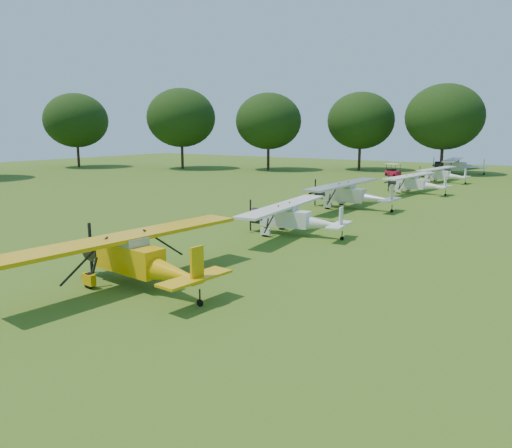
{
  "coord_description": "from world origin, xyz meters",
  "views": [
    {
      "loc": [
        16.0,
        -19.28,
        6.52
      ],
      "look_at": [
        1.19,
        2.91,
        1.4
      ],
      "focal_mm": 35.0,
      "sensor_mm": 36.0,
      "label": 1
    }
  ],
  "objects_px": {
    "aircraft_2": "(137,255)",
    "aircraft_5": "(415,182)",
    "aircraft_4": "(351,193)",
    "aircraft_6": "(441,173)",
    "golf_cart": "(393,172)",
    "aircraft_7": "(458,165)",
    "aircraft_3": "(293,216)"
  },
  "relations": [
    {
      "from": "aircraft_7",
      "to": "aircraft_5",
      "type": "bearing_deg",
      "value": -92.43
    },
    {
      "from": "aircraft_2",
      "to": "golf_cart",
      "type": "xyz_separation_m",
      "value": [
        -7.53,
        54.5,
        -0.79
      ]
    },
    {
      "from": "aircraft_4",
      "to": "aircraft_6",
      "type": "bearing_deg",
      "value": 88.14
    },
    {
      "from": "aircraft_2",
      "to": "aircraft_5",
      "type": "distance_m",
      "value": 37.19
    },
    {
      "from": "aircraft_3",
      "to": "aircraft_6",
      "type": "height_order",
      "value": "aircraft_3"
    },
    {
      "from": "aircraft_3",
      "to": "aircraft_6",
      "type": "distance_m",
      "value": 36.95
    },
    {
      "from": "aircraft_3",
      "to": "aircraft_6",
      "type": "bearing_deg",
      "value": 84.15
    },
    {
      "from": "aircraft_3",
      "to": "aircraft_5",
      "type": "distance_m",
      "value": 24.59
    },
    {
      "from": "aircraft_5",
      "to": "golf_cart",
      "type": "distance_m",
      "value": 19.14
    },
    {
      "from": "golf_cart",
      "to": "aircraft_5",
      "type": "bearing_deg",
      "value": -44.26
    },
    {
      "from": "aircraft_2",
      "to": "aircraft_6",
      "type": "bearing_deg",
      "value": 95.2
    },
    {
      "from": "aircraft_2",
      "to": "aircraft_7",
      "type": "distance_m",
      "value": 63.19
    },
    {
      "from": "aircraft_5",
      "to": "aircraft_7",
      "type": "xyz_separation_m",
      "value": [
        -1.45,
        26.0,
        0.18
      ]
    },
    {
      "from": "aircraft_4",
      "to": "golf_cart",
      "type": "xyz_separation_m",
      "value": [
        -6.58,
        30.15,
        -0.74
      ]
    },
    {
      "from": "aircraft_2",
      "to": "aircraft_4",
      "type": "height_order",
      "value": "aircraft_2"
    },
    {
      "from": "aircraft_6",
      "to": "golf_cart",
      "type": "relative_size",
      "value": 4.21
    },
    {
      "from": "aircraft_6",
      "to": "aircraft_7",
      "type": "bearing_deg",
      "value": 101.48
    },
    {
      "from": "aircraft_3",
      "to": "aircraft_7",
      "type": "height_order",
      "value": "aircraft_7"
    },
    {
      "from": "golf_cart",
      "to": "aircraft_6",
      "type": "bearing_deg",
      "value": -12.15
    },
    {
      "from": "aircraft_2",
      "to": "golf_cart",
      "type": "bearing_deg",
      "value": 103.27
    },
    {
      "from": "aircraft_2",
      "to": "aircraft_5",
      "type": "relative_size",
      "value": 1.17
    },
    {
      "from": "aircraft_4",
      "to": "aircraft_7",
      "type": "relative_size",
      "value": 0.97
    },
    {
      "from": "aircraft_5",
      "to": "aircraft_6",
      "type": "xyz_separation_m",
      "value": [
        -0.43,
        12.36,
        -0.06
      ]
    },
    {
      "from": "aircraft_5",
      "to": "golf_cart",
      "type": "relative_size",
      "value": 4.44
    },
    {
      "from": "aircraft_4",
      "to": "aircraft_6",
      "type": "xyz_separation_m",
      "value": [
        1.12,
        25.2,
        -0.22
      ]
    },
    {
      "from": "golf_cart",
      "to": "aircraft_3",
      "type": "bearing_deg",
      "value": -58.9
    },
    {
      "from": "aircraft_2",
      "to": "golf_cart",
      "type": "height_order",
      "value": "aircraft_2"
    },
    {
      "from": "aircraft_4",
      "to": "aircraft_5",
      "type": "relative_size",
      "value": 1.12
    },
    {
      "from": "aircraft_5",
      "to": "golf_cart",
      "type": "xyz_separation_m",
      "value": [
        -8.13,
        17.31,
        -0.59
      ]
    },
    {
      "from": "aircraft_6",
      "to": "aircraft_2",
      "type": "bearing_deg",
      "value": -83.04
    },
    {
      "from": "aircraft_3",
      "to": "aircraft_7",
      "type": "bearing_deg",
      "value": 85.28
    },
    {
      "from": "aircraft_5",
      "to": "aircraft_7",
      "type": "relative_size",
      "value": 0.86
    }
  ]
}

